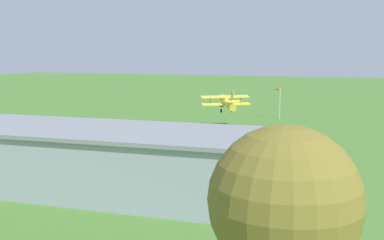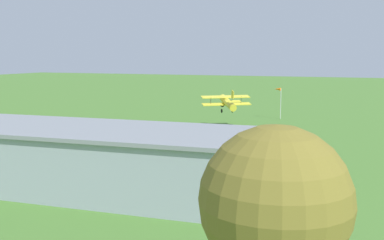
{
  "view_description": "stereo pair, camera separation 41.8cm",
  "coord_description": "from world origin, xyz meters",
  "views": [
    {
      "loc": [
        -23.59,
        75.98,
        12.63
      ],
      "look_at": [
        -0.3,
        14.1,
        3.27
      ],
      "focal_mm": 43.07,
      "sensor_mm": 36.0,
      "label": 1
    },
    {
      "loc": [
        -23.99,
        75.83,
        12.63
      ],
      "look_at": [
        -0.3,
        14.1,
        3.27
      ],
      "focal_mm": 43.07,
      "sensor_mm": 36.0,
      "label": 2
    }
  ],
  "objects": [
    {
      "name": "person_crossing_taxiway",
      "position": [
        -16.95,
        27.94,
        0.8
      ],
      "size": [
        0.4,
        0.4,
        1.61
      ],
      "color": "#72338C",
      "rests_on": "ground_plane"
    },
    {
      "name": "car_yellow",
      "position": [
        18.26,
        27.05,
        0.86
      ],
      "size": [
        2.47,
        4.42,
        1.67
      ],
      "color": "gold",
      "rests_on": "ground_plane"
    },
    {
      "name": "windsock",
      "position": [
        -7.34,
        -15.09,
        5.49
      ],
      "size": [
        1.46,
        0.88,
        6.25
      ],
      "color": "silver",
      "rests_on": "ground_plane"
    },
    {
      "name": "ground_plane",
      "position": [
        0.0,
        0.0,
        0.0
      ],
      "size": [
        400.0,
        400.0,
        0.0
      ],
      "primitive_type": "plane",
      "color": "#47752D"
    },
    {
      "name": "person_beside_truck",
      "position": [
        -7.46,
        23.22,
        0.8
      ],
      "size": [
        0.51,
        0.51,
        1.61
      ],
      "color": "#72338C",
      "rests_on": "ground_plane"
    },
    {
      "name": "biplane",
      "position": [
        -1.48,
        0.27,
        4.6
      ],
      "size": [
        8.32,
        7.7,
        4.11
      ],
      "color": "yellow"
    },
    {
      "name": "hangar",
      "position": [
        1.73,
        39.72,
        2.97
      ],
      "size": [
        35.64,
        13.51,
        5.93
      ],
      "color": "#99A3AD",
      "rests_on": "ground_plane"
    },
    {
      "name": "tree_behind_hangar_left",
      "position": [
        -21.14,
        60.28,
        7.49
      ],
      "size": [
        5.43,
        5.43,
        10.27
      ],
      "color": "brown",
      "rests_on": "ground_plane"
    },
    {
      "name": "person_by_parked_cars",
      "position": [
        -14.72,
        30.02,
        0.76
      ],
      "size": [
        0.51,
        0.51,
        1.54
      ],
      "color": "#33723F",
      "rests_on": "ground_plane"
    }
  ]
}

